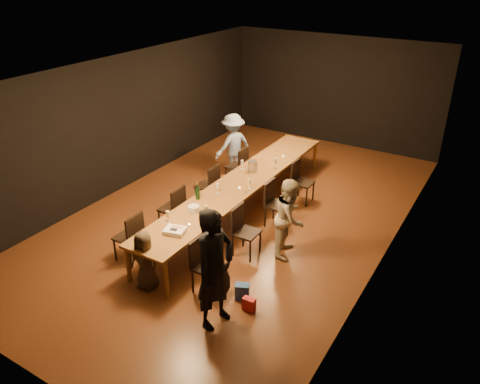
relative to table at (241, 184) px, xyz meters
The scene contains 30 objects.
ground 0.70m from the table, ahead, with size 10.00×10.00×0.00m, color #472011.
room_shell 1.38m from the table, ahead, with size 6.04×10.04×3.02m.
table is the anchor object (origin of this frame).
chair_right_0 2.56m from the table, 70.50° to the right, with size 0.42×0.42×0.93m, color black, non-canonical shape.
chair_right_1 1.49m from the table, 54.69° to the right, with size 0.42×0.42×0.93m, color black, non-canonical shape.
chair_right_2 0.88m from the table, ahead, with size 0.42×0.42×0.93m, color black, non-canonical shape.
chair_right_3 1.49m from the table, 54.69° to the left, with size 0.42×0.42×0.93m, color black, non-canonical shape.
chair_left_0 2.56m from the table, 109.50° to the right, with size 0.42×0.42×0.93m, color black, non-canonical shape.
chair_left_1 1.49m from the table, 125.31° to the right, with size 0.42×0.42×0.93m, color black, non-canonical shape.
chair_left_2 0.88m from the table, behind, with size 0.42×0.42×0.93m, color black, non-canonical shape.
chair_left_3 1.49m from the table, 125.31° to the left, with size 0.42×0.42×0.93m, color black, non-canonical shape.
woman_birthday 3.24m from the table, 65.16° to the right, with size 0.68×0.45×1.87m, color black.
woman_tan 1.65m from the table, 27.01° to the right, with size 0.71×0.55×1.46m, color beige.
man_blue 2.06m from the table, 126.53° to the left, with size 0.99×0.57×1.53m, color #859ECE.
child 2.86m from the table, 91.18° to the right, with size 0.51×0.33×1.04m, color #3A2E20.
gift_bag_red 3.05m from the table, 56.32° to the right, with size 0.19×0.11×0.23m, color red.
gift_bag_blue 2.76m from the table, 58.29° to the right, with size 0.22×0.14×0.27m, color #234C9A.
birthday_cake 2.24m from the table, 87.92° to the right, with size 0.40×0.35×0.08m.
plate_stack 1.50m from the table, 93.09° to the right, with size 0.21×0.21×0.12m, color white.
champagne_bottle 1.12m from the table, 106.10° to the right, with size 0.08×0.08×0.34m, color black, non-canonical shape.
ice_bucket 0.62m from the table, 96.18° to the left, with size 0.20×0.20×0.22m, color #B3B2B7.
wineglass_0 2.03m from the table, 97.17° to the right, with size 0.06×0.06×0.21m, color beige, non-canonical shape.
wineglass_1 1.52m from the table, 82.74° to the right, with size 0.06×0.06×0.21m, color beige, non-canonical shape.
wineglass_2 0.68m from the table, 100.80° to the right, with size 0.06×0.06×0.21m, color silver, non-canonical shape.
wineglass_3 0.38m from the table, 30.80° to the right, with size 0.06×0.06×0.21m, color beige, non-canonical shape.
wineglass_4 0.65m from the table, 118.78° to the left, with size 0.06×0.06×0.21m, color silver, non-canonical shape.
wineglass_5 1.06m from the table, 76.03° to the left, with size 0.06×0.06×0.21m, color silver, non-canonical shape.
tealight_near 1.94m from the table, 85.57° to the right, with size 0.05×0.05×0.03m, color #B2B7B2.
tealight_mid 0.34m from the table, 63.49° to the right, with size 0.05×0.05×0.03m, color #B2B7B2.
tealight_far 1.62m from the table, 84.67° to the left, with size 0.05×0.05×0.03m, color #B2B7B2.
Camera 1 is at (4.43, -7.30, 4.86)m, focal length 35.00 mm.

